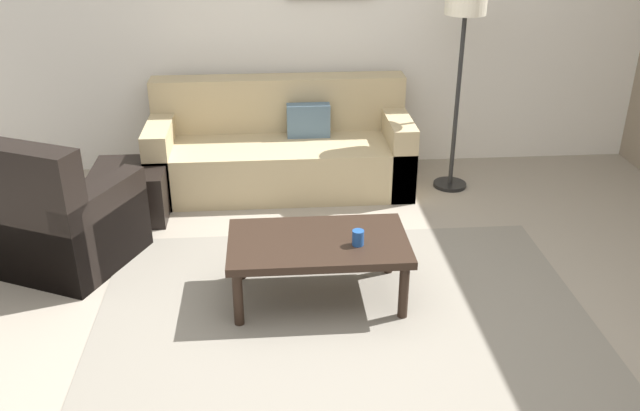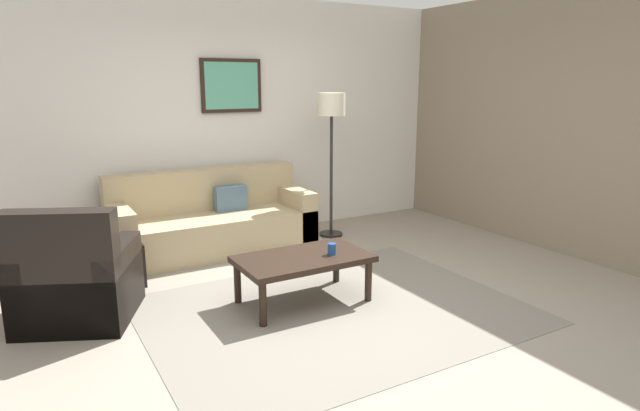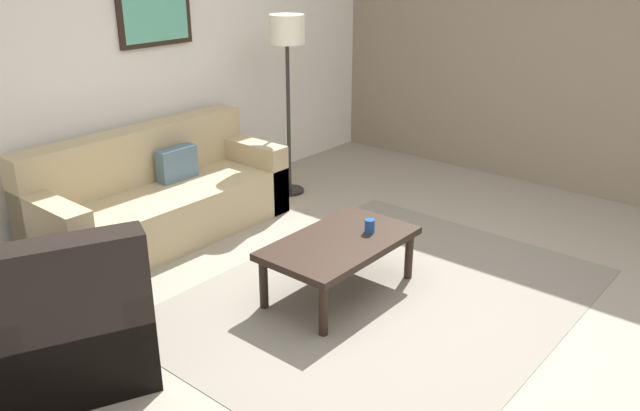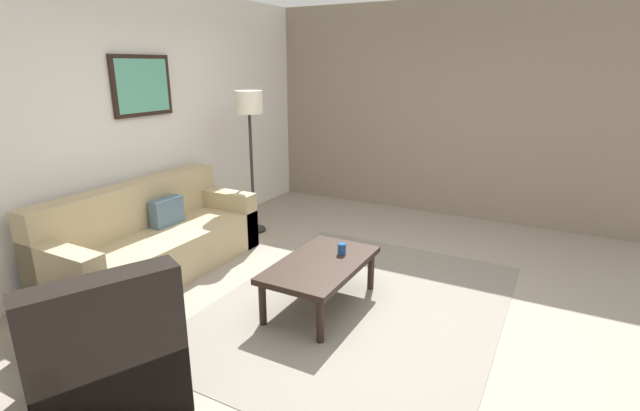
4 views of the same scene
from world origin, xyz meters
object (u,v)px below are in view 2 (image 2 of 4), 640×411
object	(u,v)px
armchair_leather	(75,285)
coffee_table	(303,262)
couch_main	(211,223)
lamp_standing	(331,119)
cup	(332,249)
framed_artwork	(231,86)
ottoman	(108,263)

from	to	relation	value
armchair_leather	coffee_table	xyz separation A→B (m)	(1.71, -0.53, 0.05)
couch_main	coffee_table	world-z (taller)	couch_main
armchair_leather	lamp_standing	distance (m)	3.35
cup	framed_artwork	distance (m)	2.66
couch_main	coffee_table	bearing A→B (deg)	-84.22
armchair_leather	ottoman	bearing A→B (deg)	65.02
cup	couch_main	bearing A→B (deg)	102.36
coffee_table	couch_main	bearing A→B (deg)	95.78
ottoman	lamp_standing	bearing A→B (deg)	7.56
coffee_table	cup	bearing A→B (deg)	-19.61
couch_main	lamp_standing	bearing A→B (deg)	-7.75
couch_main	cup	bearing A→B (deg)	-77.64
ottoman	framed_artwork	world-z (taller)	framed_artwork
framed_artwork	ottoman	bearing A→B (deg)	-149.99
coffee_table	lamp_standing	xyz separation A→B (m)	(1.26, 1.62, 1.05)
armchair_leather	coffee_table	distance (m)	1.79
armchair_leather	lamp_standing	bearing A→B (deg)	20.29
armchair_leather	lamp_standing	world-z (taller)	lamp_standing
cup	lamp_standing	size ratio (longest dim) A/B	0.06
couch_main	cup	xyz separation A→B (m)	(0.42, -1.90, 0.16)
couch_main	framed_artwork	bearing A→B (deg)	41.28
ottoman	cup	world-z (taller)	cup
coffee_table	cup	xyz separation A→B (m)	(0.23, -0.08, 0.10)
couch_main	armchair_leather	size ratio (longest dim) A/B	2.03
coffee_table	cup	world-z (taller)	cup
armchair_leather	coffee_table	world-z (taller)	armchair_leather
armchair_leather	ottoman	distance (m)	0.83
ottoman	couch_main	bearing A→B (deg)	24.82
ottoman	cup	size ratio (longest dim) A/B	5.86
framed_artwork	lamp_standing	bearing A→B (deg)	-30.79
couch_main	cup	world-z (taller)	couch_main
couch_main	framed_artwork	distance (m)	1.61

